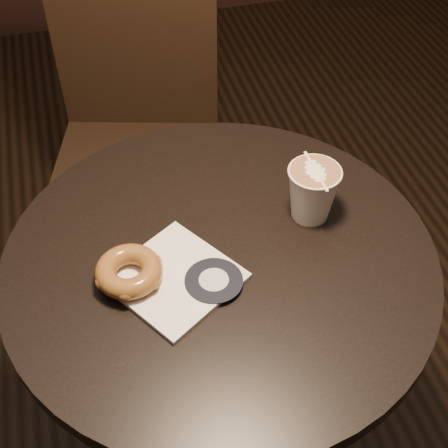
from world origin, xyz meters
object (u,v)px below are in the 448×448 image
at_px(pastry_bag, 175,278).
at_px(doughnut, 129,271).
at_px(cafe_table, 220,326).
at_px(latte_cup, 312,193).
at_px(chair, 137,109).

distance_m(pastry_bag, doughnut, 0.07).
bearing_deg(cafe_table, pastry_bag, -157.44).
height_order(cafe_table, latte_cup, latte_cup).
relative_size(cafe_table, pastry_bag, 4.44).
relative_size(pastry_bag, latte_cup, 1.72).
distance_m(chair, latte_cup, 0.70).
bearing_deg(pastry_bag, doughnut, 135.16).
relative_size(cafe_table, latte_cup, 7.65).
xyz_separation_m(chair, doughnut, (-0.11, -0.70, 0.20)).
bearing_deg(chair, latte_cup, -55.58).
bearing_deg(latte_cup, doughnut, -168.22).
bearing_deg(latte_cup, pastry_bag, -162.17).
height_order(chair, latte_cup, chair).
xyz_separation_m(doughnut, latte_cup, (0.32, 0.07, 0.02)).
bearing_deg(doughnut, cafe_table, 7.38).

